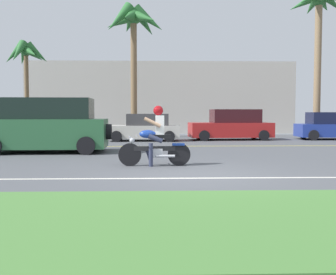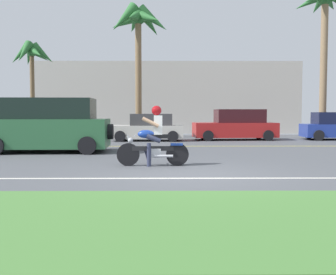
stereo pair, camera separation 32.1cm
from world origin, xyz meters
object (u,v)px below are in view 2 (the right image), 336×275
parked_car_0 (39,127)px  palm_tree_0 (325,11)px  parked_car_2 (236,126)px  palm_tree_1 (32,58)px  motorcyclist (153,140)px  suv_nearby (49,126)px  parked_car_1 (149,128)px  palm_tree_2 (138,26)px

parked_car_0 → palm_tree_0: palm_tree_0 is taller
parked_car_2 → palm_tree_1: (-11.73, 2.45, 3.96)m
parked_car_0 → parked_car_2: bearing=6.5°
motorcyclist → parked_car_0: bearing=122.3°
motorcyclist → palm_tree_0: size_ratio=0.22×
suv_nearby → parked_car_1: suv_nearby is taller
motorcyclist → parked_car_0: size_ratio=0.48×
parked_car_0 → palm_tree_0: bearing=11.7°
parked_car_0 → parked_car_2: 10.34m
suv_nearby → parked_car_0: size_ratio=1.12×
parked_car_0 → palm_tree_2: (4.87, 3.19, 5.77)m
motorcyclist → palm_tree_2: 14.12m
suv_nearby → parked_car_0: bearing=110.5°
parked_car_1 → parked_car_2: parked_car_2 is taller
suv_nearby → parked_car_2: (8.17, 6.79, -0.20)m
suv_nearby → palm_tree_2: 10.76m
parked_car_1 → palm_tree_0: (10.22, 2.76, 6.75)m
parked_car_2 → palm_tree_2: palm_tree_2 is taller
palm_tree_0 → palm_tree_2: 10.95m
motorcyclist → palm_tree_1: palm_tree_1 is taller
motorcyclist → parked_car_1: motorcyclist is taller
parked_car_2 → palm_tree_1: palm_tree_1 is taller
parked_car_1 → palm_tree_2: palm_tree_2 is taller
parked_car_0 → parked_car_2: size_ratio=0.92×
motorcyclist → parked_car_1: (-0.52, 10.14, -0.04)m
parked_car_2 → palm_tree_0: 8.89m
suv_nearby → parked_car_2: 10.63m
palm_tree_0 → palm_tree_2: size_ratio=1.13×
motorcyclist → suv_nearby: (-3.99, 4.01, 0.27)m
parked_car_2 → motorcyclist: bearing=-111.1°
parked_car_2 → palm_tree_1: size_ratio=0.79×
parked_car_1 → suv_nearby: bearing=-119.5°
suv_nearby → motorcyclist: bearing=-45.2°
motorcyclist → suv_nearby: bearing=134.8°
parked_car_1 → parked_car_2: size_ratio=0.83×
motorcyclist → parked_car_1: size_ratio=0.53×
parked_car_0 → palm_tree_2: palm_tree_2 is taller
suv_nearby → parked_car_0: (-2.10, 5.61, -0.23)m
palm_tree_1 → parked_car_0: bearing=-68.1°
palm_tree_0 → palm_tree_1: size_ratio=1.56×
palm_tree_0 → palm_tree_1: bearing=178.8°
parked_car_0 → palm_tree_1: size_ratio=0.73×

